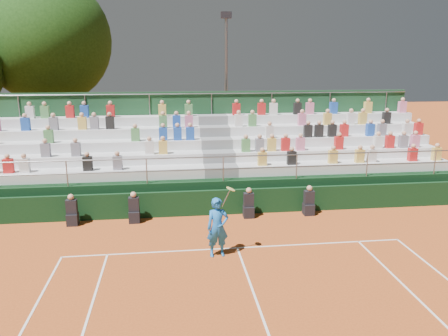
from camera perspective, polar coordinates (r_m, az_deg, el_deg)
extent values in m
plane|color=#B44F1E|center=(14.36, 1.74, -10.41)|extent=(90.00, 90.00, 0.00)
cube|color=white|center=(14.36, 1.74, -10.39)|extent=(11.00, 0.06, 0.01)
cube|color=white|center=(11.57, 4.26, -16.92)|extent=(0.06, 6.40, 0.01)
cube|color=black|center=(17.13, 0.12, -4.46)|extent=(20.00, 0.15, 1.00)
cube|color=black|center=(17.08, -19.15, -6.34)|extent=(0.40, 0.40, 0.44)
cube|color=black|center=(16.92, -19.28, -4.81)|extent=(0.38, 0.25, 0.55)
sphere|color=tan|center=(16.81, -19.39, -3.59)|extent=(0.22, 0.22, 0.22)
cube|color=black|center=(16.74, -11.62, -6.24)|extent=(0.40, 0.40, 0.44)
cube|color=black|center=(16.58, -11.70, -4.68)|extent=(0.38, 0.25, 0.55)
sphere|color=tan|center=(16.46, -11.76, -3.43)|extent=(0.22, 0.22, 0.22)
cube|color=black|center=(16.93, 3.22, -5.72)|extent=(0.40, 0.40, 0.44)
cube|color=black|center=(16.77, 3.24, -4.18)|extent=(0.38, 0.25, 0.55)
sphere|color=tan|center=(16.65, 3.26, -2.94)|extent=(0.22, 0.22, 0.22)
cube|color=black|center=(17.49, 10.97, -5.30)|extent=(0.40, 0.40, 0.44)
cube|color=black|center=(17.34, 11.04, -3.81)|extent=(0.38, 0.25, 0.55)
sphere|color=tan|center=(17.23, 11.10, -2.60)|extent=(0.22, 0.22, 0.22)
cube|color=black|center=(20.04, -0.98, -1.38)|extent=(20.00, 5.20, 1.20)
cube|color=silver|center=(18.42, -17.21, -0.83)|extent=(9.30, 0.85, 0.42)
cube|color=silver|center=(19.56, 15.33, 0.16)|extent=(9.30, 0.85, 0.42)
cube|color=slate|center=(18.23, -0.43, -0.33)|extent=(1.40, 0.85, 0.42)
cube|color=silver|center=(19.13, -16.87, 1.04)|extent=(9.30, 0.85, 0.42)
cube|color=silver|center=(20.23, 14.51, 1.90)|extent=(9.30, 0.85, 0.42)
cube|color=slate|center=(18.95, -0.73, 1.54)|extent=(1.40, 0.85, 0.42)
cube|color=silver|center=(19.87, -16.56, 2.77)|extent=(9.30, 0.85, 0.42)
cube|color=silver|center=(20.93, 13.74, 3.51)|extent=(9.30, 0.85, 0.42)
cube|color=slate|center=(19.69, -1.01, 3.27)|extent=(1.40, 0.85, 0.42)
cube|color=silver|center=(20.62, -16.27, 4.38)|extent=(9.30, 0.85, 0.42)
cube|color=silver|center=(21.65, 13.02, 5.03)|extent=(9.30, 0.85, 0.42)
cube|color=slate|center=(20.45, -1.27, 4.87)|extent=(1.40, 0.85, 0.42)
cube|color=silver|center=(21.39, -16.00, 5.87)|extent=(9.30, 0.85, 0.42)
cube|color=silver|center=(22.38, 12.34, 6.44)|extent=(9.30, 0.85, 0.42)
cube|color=slate|center=(21.22, -1.51, 6.36)|extent=(1.40, 0.85, 0.42)
cube|color=#194225|center=(21.88, -1.63, 4.23)|extent=(20.00, 0.12, 4.40)
cylinder|color=gray|center=(17.20, -0.10, 1.49)|extent=(20.00, 0.05, 0.05)
cylinder|color=gray|center=(21.52, -1.64, 9.70)|extent=(20.00, 0.05, 0.05)
cube|color=red|center=(18.93, -26.34, 0.25)|extent=(0.36, 0.24, 0.56)
cube|color=silver|center=(18.74, -24.60, 0.31)|extent=(0.36, 0.24, 0.56)
cube|color=black|center=(18.16, -17.38, 0.55)|extent=(0.36, 0.24, 0.56)
cube|color=slate|center=(17.98, -13.72, 0.66)|extent=(0.36, 0.24, 0.56)
cube|color=slate|center=(19.28, -22.27, 2.18)|extent=(0.36, 0.24, 0.56)
cube|color=slate|center=(19.00, -18.77, 2.32)|extent=(0.36, 0.24, 0.56)
cube|color=silver|center=(18.61, -9.69, 2.65)|extent=(0.36, 0.24, 0.56)
cube|color=gold|center=(18.60, -7.97, 2.70)|extent=(0.36, 0.24, 0.56)
cube|color=#4C8C4C|center=(20.03, -21.92, 3.85)|extent=(0.36, 0.24, 0.56)
cube|color=#4C8C4C|center=(19.41, -11.50, 4.30)|extent=(0.36, 0.24, 0.56)
cube|color=#1E4CB2|center=(19.35, -7.95, 4.42)|extent=(0.36, 0.24, 0.56)
cube|color=#1E4CB2|center=(19.35, -6.09, 4.47)|extent=(0.36, 0.24, 0.56)
cube|color=#1E4CB2|center=(19.37, -4.45, 4.52)|extent=(0.36, 0.24, 0.56)
cube|color=#1E4CB2|center=(21.09, -24.50, 5.23)|extent=(0.36, 0.24, 0.56)
cube|color=slate|center=(20.77, -21.34, 5.42)|extent=(0.36, 0.24, 0.56)
cube|color=gold|center=(20.50, -18.03, 5.59)|extent=(0.36, 0.24, 0.56)
cube|color=slate|center=(20.41, -16.57, 5.66)|extent=(0.36, 0.24, 0.56)
cube|color=black|center=(20.31, -14.67, 5.75)|extent=(0.36, 0.24, 0.56)
cube|color=#4C8C4C|center=(20.13, -7.96, 6.00)|extent=(0.36, 0.24, 0.56)
cube|color=#1E4CB2|center=(20.13, -6.22, 6.05)|extent=(0.36, 0.24, 0.56)
cube|color=pink|center=(20.15, -4.61, 6.09)|extent=(0.36, 0.24, 0.56)
cube|color=silver|center=(21.85, -24.00, 6.67)|extent=(0.36, 0.24, 0.56)
cube|color=#4C8C4C|center=(21.67, -22.34, 6.78)|extent=(0.36, 0.24, 0.56)
cube|color=red|center=(21.41, -19.47, 6.95)|extent=(0.36, 0.24, 0.56)
cube|color=#1E4CB2|center=(21.28, -17.76, 7.04)|extent=(0.36, 0.24, 0.56)
cube|color=red|center=(21.10, -14.59, 7.20)|extent=(0.36, 0.24, 0.56)
cube|color=gold|center=(20.92, -8.07, 7.46)|extent=(0.36, 0.24, 0.56)
cube|color=#4C8C4C|center=(20.94, -4.65, 7.56)|extent=(0.36, 0.24, 0.56)
cube|color=gold|center=(18.24, 5.02, 1.21)|extent=(0.36, 0.24, 0.56)
cube|color=black|center=(18.54, 8.82, 1.31)|extent=(0.36, 0.24, 0.56)
cube|color=gold|center=(19.11, 14.03, 1.43)|extent=(0.36, 0.24, 0.56)
cube|color=gold|center=(19.56, 17.29, 1.50)|extent=(0.36, 0.24, 0.56)
cube|color=silver|center=(19.79, 18.73, 1.53)|extent=(0.36, 0.24, 0.56)
cube|color=red|center=(20.67, 23.41, 1.62)|extent=(0.36, 0.24, 0.56)
cube|color=gold|center=(21.25, 25.99, 1.67)|extent=(0.36, 0.24, 0.56)
cube|color=#4C8C4C|center=(18.87, 2.86, 2.99)|extent=(0.36, 0.24, 0.56)
cube|color=slate|center=(18.98, 4.65, 3.02)|extent=(0.36, 0.24, 0.56)
cube|color=gold|center=(19.09, 6.25, 3.05)|extent=(0.36, 0.24, 0.56)
cube|color=red|center=(19.24, 8.03, 3.08)|extent=(0.36, 0.24, 0.56)
cube|color=pink|center=(19.42, 9.93, 3.11)|extent=(0.36, 0.24, 0.56)
cube|color=red|center=(20.00, 14.76, 3.18)|extent=(0.36, 0.24, 0.56)
cube|color=silver|center=(20.74, 19.44, 3.21)|extent=(0.36, 0.24, 0.56)
cube|color=red|center=(21.00, 20.83, 3.22)|extent=(0.36, 0.24, 0.56)
cube|color=slate|center=(21.31, 22.36, 3.23)|extent=(0.36, 0.24, 0.56)
cube|color=pink|center=(21.59, 23.66, 3.23)|extent=(0.36, 0.24, 0.56)
cube|color=silver|center=(19.85, 5.95, 4.72)|extent=(0.36, 0.24, 0.56)
cube|color=black|center=(20.33, 10.90, 4.76)|extent=(0.36, 0.24, 0.56)
cube|color=black|center=(20.49, 12.29, 4.77)|extent=(0.36, 0.24, 0.56)
cube|color=black|center=(20.71, 13.94, 4.77)|extent=(0.36, 0.24, 0.56)
cube|color=red|center=(20.92, 15.41, 4.77)|extent=(0.36, 0.24, 0.56)
cube|color=#1E4CB2|center=(21.43, 18.55, 4.75)|extent=(0.36, 0.24, 0.56)
cube|color=slate|center=(21.68, 19.92, 4.74)|extent=(0.36, 0.24, 0.56)
cube|color=silver|center=(22.26, 22.75, 4.72)|extent=(0.36, 0.24, 0.56)
cube|color=red|center=(22.56, 24.04, 4.70)|extent=(0.36, 0.24, 0.56)
cube|color=silver|center=(20.37, 1.93, 6.22)|extent=(0.36, 0.24, 0.56)
cube|color=#4C8C4C|center=(20.48, 3.73, 6.24)|extent=(0.36, 0.24, 0.56)
cube|color=pink|center=(21.05, 10.14, 6.27)|extent=(0.36, 0.24, 0.56)
cube|color=gold|center=(21.45, 13.35, 6.25)|extent=(0.36, 0.24, 0.56)
cube|color=silver|center=(21.88, 16.22, 6.22)|extent=(0.36, 0.24, 0.56)
cube|color=gold|center=(22.12, 17.64, 6.20)|extent=(0.36, 0.24, 0.56)
cube|color=black|center=(22.65, 20.44, 6.15)|extent=(0.36, 0.24, 0.56)
cube|color=red|center=(21.16, 1.62, 7.67)|extent=(0.36, 0.24, 0.56)
cube|color=red|center=(21.38, 4.92, 7.69)|extent=(0.36, 0.24, 0.56)
cube|color=silver|center=(21.50, 6.48, 7.69)|extent=(0.36, 0.24, 0.56)
cube|color=black|center=(21.81, 9.56, 7.67)|extent=(0.36, 0.24, 0.56)
cube|color=pink|center=(22.00, 11.13, 7.66)|extent=(0.36, 0.24, 0.56)
cube|color=#1E4CB2|center=(22.40, 14.10, 7.61)|extent=(0.36, 0.24, 0.56)
cube|color=gold|center=(23.10, 18.27, 7.52)|extent=(0.36, 0.24, 0.56)
cube|color=pink|center=(23.93, 22.24, 7.39)|extent=(0.36, 0.24, 0.56)
imported|color=blue|center=(13.49, -0.84, -7.77)|extent=(0.73, 0.52, 1.87)
cylinder|color=gray|center=(13.20, 0.23, -4.03)|extent=(0.26, 0.03, 0.51)
cylinder|color=#E5D866|center=(13.13, 0.88, -2.76)|extent=(0.26, 0.28, 0.14)
cylinder|color=#322012|center=(28.20, -21.23, 5.17)|extent=(0.50, 0.50, 4.06)
sphere|color=black|center=(27.94, -22.16, 15.22)|extent=(7.30, 7.30, 7.30)
cylinder|color=gray|center=(25.60, 0.28, 9.88)|extent=(0.16, 0.16, 8.12)
cube|color=black|center=(25.64, 0.29, 19.36)|extent=(0.60, 0.25, 0.35)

